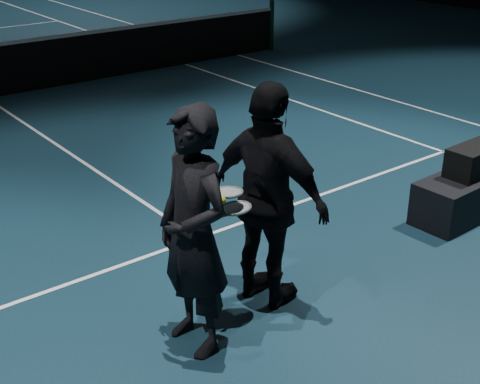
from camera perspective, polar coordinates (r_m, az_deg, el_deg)
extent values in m
cylinder|color=black|center=(15.35, 2.70, 14.02)|extent=(0.10, 0.10, 1.10)
cube|color=black|center=(7.85, 19.23, -0.01)|extent=(1.61, 0.59, 0.48)
cube|color=black|center=(7.70, 19.63, 2.69)|extent=(0.81, 0.37, 0.32)
imported|color=black|center=(4.96, -3.97, -3.57)|extent=(0.49, 0.73, 1.96)
imported|color=black|center=(5.51, 2.47, -0.54)|extent=(0.72, 1.23, 1.96)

